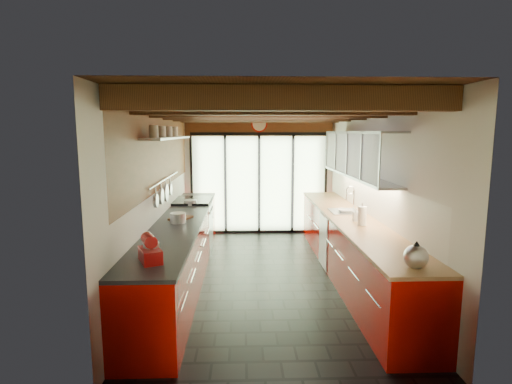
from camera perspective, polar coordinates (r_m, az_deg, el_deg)
ground at (r=6.22m, az=1.50°, el=-12.01°), size 5.50×5.50×0.00m
room_shell at (r=5.85m, az=1.56°, el=3.33°), size 5.50×5.50×5.50m
ceiling_beams at (r=6.21m, az=1.38°, el=11.10°), size 3.14×5.06×4.90m
glass_door at (r=8.53m, az=0.45°, el=5.03°), size 2.95×0.10×2.90m
left_counter at (r=6.13m, az=-10.57°, el=-7.92°), size 0.68×5.00×0.92m
range_stove at (r=7.52m, az=-8.94°, el=-4.73°), size 0.66×0.90×0.97m
right_counter at (r=6.28m, az=13.30°, el=-7.61°), size 0.68×5.00×0.92m
sink_assembly at (r=6.55m, az=12.65°, el=-2.44°), size 0.45×0.52×0.43m
upper_cabinets_right at (r=6.38m, az=14.39°, el=5.27°), size 0.34×3.00×3.00m
left_wall_fixtures at (r=6.07m, az=-12.53°, el=5.47°), size 0.28×2.60×0.96m
stand_mixer at (r=4.10m, az=-14.87°, el=-8.08°), size 0.30×0.36×0.29m
pot_large at (r=5.74m, az=-11.08°, el=-3.64°), size 0.23×0.23×0.14m
pot_small at (r=7.09m, az=-9.32°, el=-1.48°), size 0.27×0.27×0.09m
cutting_board at (r=5.99m, az=-10.69°, el=-3.66°), size 0.35×0.40×0.03m
kettle at (r=4.08m, az=21.88°, el=-8.40°), size 0.25×0.29×0.27m
paper_towel at (r=5.64m, az=14.91°, el=-3.35°), size 0.15×0.15×0.31m
soap_bottle at (r=5.90m, az=14.12°, el=-3.14°), size 0.09×0.10×0.19m
bowl at (r=6.47m, az=12.68°, el=-2.67°), size 0.31×0.31×0.06m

